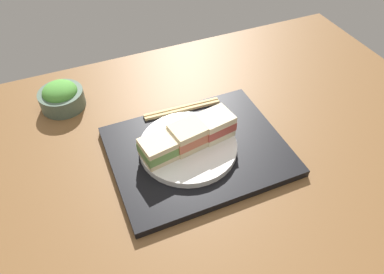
{
  "coord_description": "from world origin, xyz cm",
  "views": [
    {
      "loc": [
        17.89,
        43.37,
        59.95
      ],
      "look_at": [
        -3.15,
        -6.55,
        5.0
      ],
      "focal_mm": 33.89,
      "sensor_mm": 36.0,
      "label": 1
    }
  ],
  "objects_px": {
    "chopsticks_pair": "(182,109)",
    "sandwich_middle": "(188,136)",
    "sandwich_plate": "(188,147)",
    "sandwich_far": "(159,149)",
    "sandwich_near": "(215,125)",
    "salad_bowl": "(61,96)"
  },
  "relations": [
    {
      "from": "chopsticks_pair",
      "to": "sandwich_middle",
      "type": "bearing_deg",
      "value": 73.82
    },
    {
      "from": "sandwich_plate",
      "to": "sandwich_far",
      "type": "xyz_separation_m",
      "value": [
        0.07,
        0.01,
        0.03
      ]
    },
    {
      "from": "sandwich_near",
      "to": "salad_bowl",
      "type": "distance_m",
      "value": 0.4
    },
    {
      "from": "sandwich_plate",
      "to": "salad_bowl",
      "type": "distance_m",
      "value": 0.36
    },
    {
      "from": "sandwich_near",
      "to": "salad_bowl",
      "type": "relative_size",
      "value": 0.74
    },
    {
      "from": "sandwich_plate",
      "to": "sandwich_near",
      "type": "height_order",
      "value": "sandwich_near"
    },
    {
      "from": "sandwich_near",
      "to": "chopsticks_pair",
      "type": "xyz_separation_m",
      "value": [
        0.03,
        -0.12,
        -0.04
      ]
    },
    {
      "from": "sandwich_far",
      "to": "salad_bowl",
      "type": "relative_size",
      "value": 0.74
    },
    {
      "from": "sandwich_near",
      "to": "sandwich_middle",
      "type": "relative_size",
      "value": 0.98
    },
    {
      "from": "sandwich_middle",
      "to": "salad_bowl",
      "type": "height_order",
      "value": "sandwich_middle"
    },
    {
      "from": "salad_bowl",
      "to": "sandwich_middle",
      "type": "bearing_deg",
      "value": 129.37
    },
    {
      "from": "chopsticks_pair",
      "to": "salad_bowl",
      "type": "bearing_deg",
      "value": -29.68
    },
    {
      "from": "sandwich_far",
      "to": "salad_bowl",
      "type": "xyz_separation_m",
      "value": [
        0.16,
        -0.28,
        -0.03
      ]
    },
    {
      "from": "sandwich_plate",
      "to": "salad_bowl",
      "type": "xyz_separation_m",
      "value": [
        0.23,
        -0.28,
        0.01
      ]
    },
    {
      "from": "sandwich_plate",
      "to": "sandwich_near",
      "type": "distance_m",
      "value": 0.08
    },
    {
      "from": "sandwich_plate",
      "to": "sandwich_middle",
      "type": "relative_size",
      "value": 2.57
    },
    {
      "from": "salad_bowl",
      "to": "chopsticks_pair",
      "type": "height_order",
      "value": "salad_bowl"
    },
    {
      "from": "sandwich_far",
      "to": "chopsticks_pair",
      "type": "xyz_separation_m",
      "value": [
        -0.1,
        -0.13,
        -0.03
      ]
    },
    {
      "from": "sandwich_plate",
      "to": "chopsticks_pair",
      "type": "bearing_deg",
      "value": -106.18
    },
    {
      "from": "salad_bowl",
      "to": "chopsticks_pair",
      "type": "bearing_deg",
      "value": 150.32
    },
    {
      "from": "salad_bowl",
      "to": "chopsticks_pair",
      "type": "relative_size",
      "value": 0.58
    },
    {
      "from": "chopsticks_pair",
      "to": "sandwich_far",
      "type": "bearing_deg",
      "value": 52.19
    }
  ]
}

